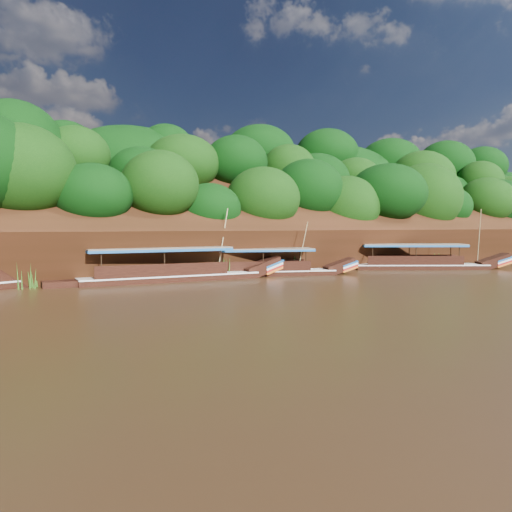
# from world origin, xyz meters

# --- Properties ---
(ground) EXTENTS (160.00, 160.00, 0.00)m
(ground) POSITION_xyz_m (0.00, 0.00, 0.00)
(ground) COLOR black
(ground) RESTS_ON ground
(riverbank) EXTENTS (120.00, 30.06, 19.40)m
(riverbank) POSITION_xyz_m (-0.01, 22.73, 1.89)
(riverbank) COLOR black
(riverbank) RESTS_ON ground
(boat_0) EXTENTS (13.88, 8.99, 6.10)m
(boat_0) POSITION_xyz_m (14.64, 6.01, 0.54)
(boat_0) COLOR black
(boat_0) RESTS_ON ground
(boat_1) EXTENTS (12.96, 6.09, 4.87)m
(boat_1) POSITION_xyz_m (-1.14, 8.31, 0.51)
(boat_1) COLOR black
(boat_1) RESTS_ON ground
(boat_2) EXTENTS (16.17, 3.15, 5.98)m
(boat_2) POSITION_xyz_m (-9.50, 8.59, 0.57)
(boat_2) COLOR black
(boat_2) RESTS_ON ground
(reeds) EXTENTS (48.66, 2.48, 1.99)m
(reeds) POSITION_xyz_m (-3.93, 9.56, 0.88)
(reeds) COLOR #2D5715
(reeds) RESTS_ON ground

